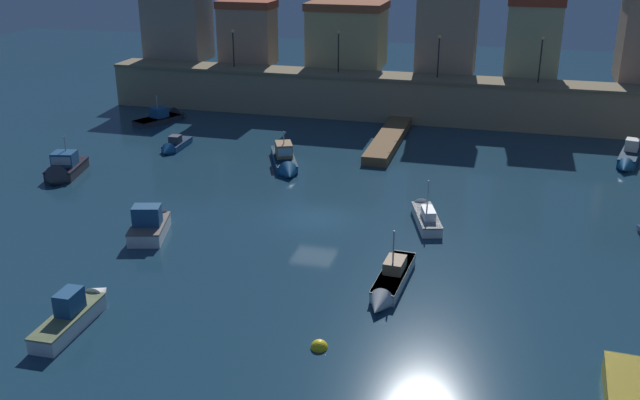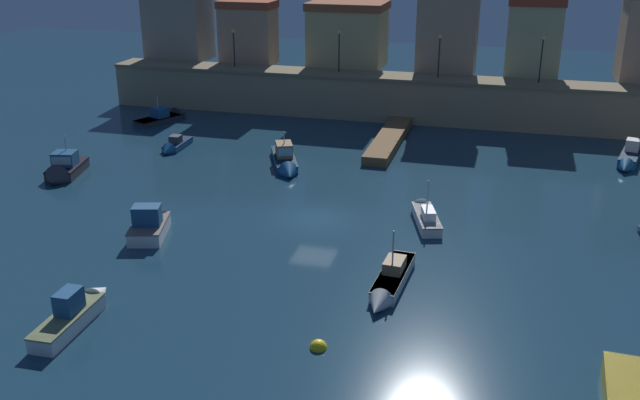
{
  "view_description": "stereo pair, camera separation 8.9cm",
  "coord_description": "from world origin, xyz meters",
  "px_view_note": "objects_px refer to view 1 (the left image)",
  "views": [
    {
      "loc": [
        10.75,
        -38.22,
        16.44
      ],
      "look_at": [
        0.0,
        1.4,
        0.65
      ],
      "focal_mm": 40.49,
      "sensor_mm": 36.0,
      "label": 1
    },
    {
      "loc": [
        10.84,
        -38.19,
        16.44
      ],
      "look_at": [
        0.0,
        1.4,
        0.65
      ],
      "focal_mm": 40.49,
      "sensor_mm": 36.0,
      "label": 2
    }
  ],
  "objects_px": {
    "quay_lamp_3": "(541,52)",
    "mooring_buoy_0": "(319,348)",
    "quay_lamp_1": "(339,45)",
    "moored_boat_7": "(76,312)",
    "moored_boat_10": "(151,223)",
    "quay_lamp_2": "(439,49)",
    "moored_boat_0": "(425,214)",
    "quay_lamp_0": "(233,42)",
    "moored_boat_5": "(285,161)",
    "moored_boat_1": "(63,170)",
    "moored_boat_4": "(166,117)",
    "moored_boat_6": "(629,158)",
    "moored_boat_8": "(390,282)",
    "moored_boat_2": "(174,146)"
  },
  "relations": [
    {
      "from": "quay_lamp_3",
      "to": "mooring_buoy_0",
      "type": "bearing_deg",
      "value": -102.96
    },
    {
      "from": "mooring_buoy_0",
      "to": "quay_lamp_1",
      "type": "bearing_deg",
      "value": 102.72
    },
    {
      "from": "moored_boat_7",
      "to": "moored_boat_10",
      "type": "distance_m",
      "value": 9.99
    },
    {
      "from": "quay_lamp_2",
      "to": "moored_boat_0",
      "type": "xyz_separation_m",
      "value": [
        2.1,
        -22.92,
        -5.96
      ]
    },
    {
      "from": "quay_lamp_0",
      "to": "moored_boat_7",
      "type": "height_order",
      "value": "quay_lamp_0"
    },
    {
      "from": "moored_boat_5",
      "to": "mooring_buoy_0",
      "type": "relative_size",
      "value": 9.12
    },
    {
      "from": "moored_boat_1",
      "to": "moored_boat_4",
      "type": "bearing_deg",
      "value": 167.74
    },
    {
      "from": "quay_lamp_2",
      "to": "moored_boat_1",
      "type": "xyz_separation_m",
      "value": [
        -23.0,
        -21.79,
        -5.82
      ]
    },
    {
      "from": "quay_lamp_0",
      "to": "quay_lamp_2",
      "type": "relative_size",
      "value": 0.94
    },
    {
      "from": "moored_boat_4",
      "to": "quay_lamp_1",
      "type": "bearing_deg",
      "value": -43.21
    },
    {
      "from": "quay_lamp_0",
      "to": "quay_lamp_1",
      "type": "bearing_deg",
      "value": 0.0
    },
    {
      "from": "moored_boat_0",
      "to": "moored_boat_6",
      "type": "xyz_separation_m",
      "value": [
        12.95,
        14.59,
        0.09
      ]
    },
    {
      "from": "quay_lamp_2",
      "to": "moored_boat_8",
      "type": "bearing_deg",
      "value": -87.09
    },
    {
      "from": "quay_lamp_3",
      "to": "moored_boat_5",
      "type": "distance_m",
      "value": 24.07
    },
    {
      "from": "quay_lamp_0",
      "to": "quay_lamp_3",
      "type": "bearing_deg",
      "value": -0.0
    },
    {
      "from": "moored_boat_2",
      "to": "moored_boat_8",
      "type": "xyz_separation_m",
      "value": [
        20.21,
        -18.27,
        0.09
      ]
    },
    {
      "from": "moored_boat_4",
      "to": "moored_boat_5",
      "type": "xyz_separation_m",
      "value": [
        14.28,
        -9.79,
        0.11
      ]
    },
    {
      "from": "moored_boat_2",
      "to": "moored_boat_8",
      "type": "height_order",
      "value": "moored_boat_8"
    },
    {
      "from": "moored_boat_8",
      "to": "mooring_buoy_0",
      "type": "relative_size",
      "value": 8.46
    },
    {
      "from": "moored_boat_6",
      "to": "quay_lamp_3",
      "type": "bearing_deg",
      "value": -128.17
    },
    {
      "from": "quay_lamp_2",
      "to": "moored_boat_5",
      "type": "xyz_separation_m",
      "value": [
        -8.89,
        -15.61,
        -5.9
      ]
    },
    {
      "from": "moored_boat_2",
      "to": "quay_lamp_0",
      "type": "bearing_deg",
      "value": 179.14
    },
    {
      "from": "moored_boat_2",
      "to": "mooring_buoy_0",
      "type": "xyz_separation_m",
      "value": [
        18.28,
        -24.06,
        -0.3
      ]
    },
    {
      "from": "moored_boat_10",
      "to": "mooring_buoy_0",
      "type": "relative_size",
      "value": 6.34
    },
    {
      "from": "quay_lamp_0",
      "to": "moored_boat_8",
      "type": "height_order",
      "value": "quay_lamp_0"
    },
    {
      "from": "moored_boat_4",
      "to": "moored_boat_6",
      "type": "height_order",
      "value": "moored_boat_4"
    },
    {
      "from": "moored_boat_7",
      "to": "moored_boat_10",
      "type": "bearing_deg",
      "value": 7.08
    },
    {
      "from": "moored_boat_0",
      "to": "mooring_buoy_0",
      "type": "bearing_deg",
      "value": 153.99
    },
    {
      "from": "moored_boat_8",
      "to": "moored_boat_6",
      "type": "bearing_deg",
      "value": 154.04
    },
    {
      "from": "moored_boat_1",
      "to": "moored_boat_7",
      "type": "relative_size",
      "value": 0.91
    },
    {
      "from": "moored_boat_2",
      "to": "moored_boat_4",
      "type": "relative_size",
      "value": 0.76
    },
    {
      "from": "moored_boat_2",
      "to": "moored_boat_0",
      "type": "bearing_deg",
      "value": 64.28
    },
    {
      "from": "moored_boat_1",
      "to": "quay_lamp_3",
      "type": "bearing_deg",
      "value": 111.87
    },
    {
      "from": "moored_boat_0",
      "to": "moored_boat_5",
      "type": "height_order",
      "value": "moored_boat_0"
    },
    {
      "from": "quay_lamp_3",
      "to": "moored_boat_7",
      "type": "xyz_separation_m",
      "value": [
        -19.54,
        -38.64,
        -5.95
      ]
    },
    {
      "from": "moored_boat_8",
      "to": "quay_lamp_2",
      "type": "bearing_deg",
      "value": -173.54
    },
    {
      "from": "moored_boat_6",
      "to": "quay_lamp_0",
      "type": "bearing_deg",
      "value": -90.56
    },
    {
      "from": "quay_lamp_0",
      "to": "moored_boat_8",
      "type": "distance_m",
      "value": 38.46
    },
    {
      "from": "moored_boat_1",
      "to": "quay_lamp_0",
      "type": "bearing_deg",
      "value": 156.24
    },
    {
      "from": "moored_boat_8",
      "to": "moored_boat_10",
      "type": "xyz_separation_m",
      "value": [
        -14.28,
        3.28,
        0.2
      ]
    },
    {
      "from": "moored_boat_0",
      "to": "moored_boat_7",
      "type": "relative_size",
      "value": 0.98
    },
    {
      "from": "quay_lamp_1",
      "to": "moored_boat_6",
      "type": "height_order",
      "value": "quay_lamp_1"
    },
    {
      "from": "mooring_buoy_0",
      "to": "quay_lamp_0",
      "type": "bearing_deg",
      "value": 116.08
    },
    {
      "from": "quay_lamp_2",
      "to": "moored_boat_8",
      "type": "xyz_separation_m",
      "value": [
        1.63,
        -32.05,
        -5.97
      ]
    },
    {
      "from": "mooring_buoy_0",
      "to": "moored_boat_2",
      "type": "bearing_deg",
      "value": 127.23
    },
    {
      "from": "quay_lamp_0",
      "to": "moored_boat_0",
      "type": "height_order",
      "value": "quay_lamp_0"
    },
    {
      "from": "moored_boat_2",
      "to": "moored_boat_8",
      "type": "bearing_deg",
      "value": 46.01
    },
    {
      "from": "quay_lamp_2",
      "to": "moored_boat_5",
      "type": "distance_m",
      "value": 18.91
    },
    {
      "from": "moored_boat_4",
      "to": "moored_boat_6",
      "type": "xyz_separation_m",
      "value": [
        38.23,
        -2.51,
        0.12
      ]
    },
    {
      "from": "moored_boat_0",
      "to": "quay_lamp_0",
      "type": "bearing_deg",
      "value": 25.53
    }
  ]
}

